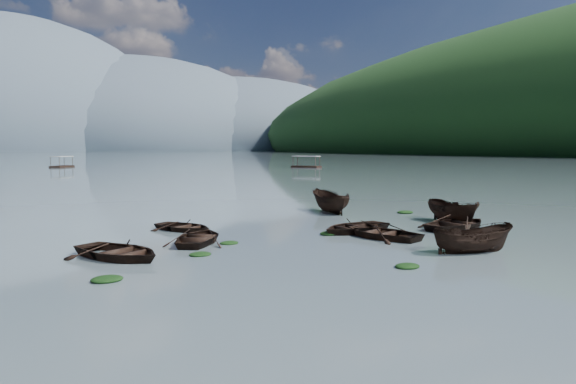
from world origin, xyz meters
name	(u,v)px	position (x,y,z in m)	size (l,w,h in m)	color
ground_plane	(421,266)	(0.00, 0.00, 0.00)	(2400.00, 2400.00, 0.00)	slate
haze_mtn_b	(5,151)	(-60.00, 900.00, 0.00)	(520.00, 520.00, 340.00)	#475666
haze_mtn_c	(136,150)	(140.00, 900.00, 0.00)	(520.00, 520.00, 260.00)	#475666
haze_mtn_d	(235,150)	(320.00, 900.00, 0.00)	(520.00, 520.00, 220.00)	#475666
rowboat_0	(119,258)	(-10.52, 6.76, 0.00)	(3.24, 4.53, 0.94)	black
rowboat_1	(199,242)	(-6.42, 8.79, 0.00)	(2.94, 4.12, 0.85)	black
rowboat_2	(472,253)	(3.79, 1.04, 0.00)	(1.46, 3.87, 1.49)	black
rowboat_3	(382,237)	(2.49, 5.97, 0.00)	(3.10, 4.34, 0.90)	black
rowboat_4	(458,229)	(8.16, 6.41, 0.00)	(3.35, 4.69, 0.97)	black
rowboat_5	(453,223)	(9.55, 8.26, 0.00)	(1.67, 4.43, 1.71)	black
rowboat_6	(184,230)	(-6.18, 12.78, 0.00)	(2.72, 3.81, 0.79)	black
rowboat_7	(355,232)	(2.20, 8.08, 0.00)	(3.17, 4.45, 0.92)	black
rowboat_8	(330,212)	(5.35, 16.10, 0.00)	(1.75, 4.65, 1.80)	black
weed_clump_0	(107,281)	(-11.42, 3.04, 0.00)	(1.11, 0.91, 0.24)	black
weed_clump_1	(330,235)	(0.52, 7.92, 0.00)	(1.12, 0.90, 0.25)	black
weed_clump_2	(407,268)	(-0.65, 0.04, 0.00)	(1.03, 0.82, 0.22)	black
weed_clump_3	(351,231)	(2.16, 8.42, 0.00)	(0.92, 0.78, 0.20)	black
weed_clump_4	(460,224)	(9.48, 7.62, 0.00)	(1.10, 0.87, 0.23)	black
weed_clump_5	(200,255)	(-7.26, 5.79, 0.00)	(0.98, 0.79, 0.21)	black
weed_clump_6	(229,244)	(-5.22, 7.81, 0.00)	(0.92, 0.76, 0.19)	black
weed_clump_7	(405,213)	(9.95, 13.36, 0.00)	(1.20, 0.96, 0.26)	black
pontoon_centre	(62,167)	(-8.40, 118.50, 0.00)	(2.73, 6.56, 2.51)	black
pontoon_right	(306,167)	(43.44, 91.41, 0.00)	(2.84, 6.81, 2.61)	black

